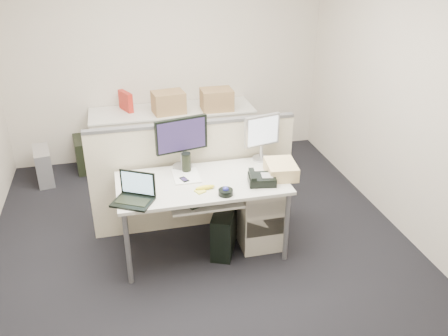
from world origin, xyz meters
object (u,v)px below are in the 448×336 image
object	(u,v)px
desk	(202,188)
monitor_main	(182,143)
desk_phone	(262,180)
laptop	(132,191)

from	to	relation	value
desk	monitor_main	xyz separation A→B (m)	(-0.12, 0.32, 0.31)
monitor_main	desk_phone	xyz separation A→B (m)	(0.63, -0.48, -0.21)
desk	laptop	distance (m)	0.69
monitor_main	laptop	distance (m)	0.76
laptop	desk_phone	world-z (taller)	laptop
desk	desk_phone	world-z (taller)	desk_phone
desk	laptop	bearing A→B (deg)	-159.15
laptop	desk_phone	xyz separation A→B (m)	(1.13, 0.08, -0.08)
laptop	desk	bearing A→B (deg)	49.94
desk_phone	laptop	bearing A→B (deg)	-166.75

